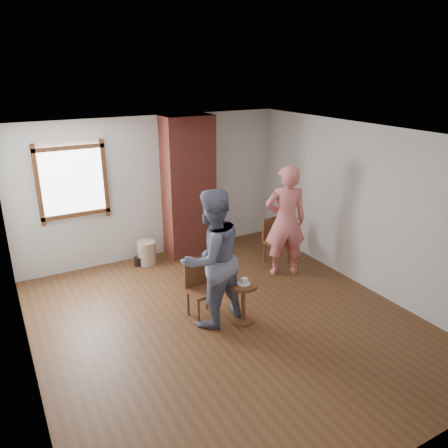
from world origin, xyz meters
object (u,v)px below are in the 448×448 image
Objects in this scene: stoneware_crock at (147,253)px; dining_chair_right at (274,238)px; dining_chair_left at (200,286)px; man at (212,259)px; side_table at (243,296)px; person_pink at (286,221)px.

dining_chair_right is at bearing -27.17° from stoneware_crock.
stoneware_crock is 2.33m from dining_chair_right.
dining_chair_left is at bearing -87.64° from stoneware_crock.
man is at bearing -156.77° from dining_chair_right.
dining_chair_right is 2.32m from man.
dining_chair_right is at bearing -158.24° from man.
dining_chair_left is 0.99× the size of dining_chair_right.
side_table is 0.31× the size of man.
dining_chair_right is (1.98, 0.98, 0.00)m from dining_chair_left.
dining_chair_left is at bearing -162.81° from dining_chair_right.
side_table is at bearing -49.33° from dining_chair_left.
stoneware_crock is 2.06m from dining_chair_left.
stoneware_crock is 2.40m from man.
stoneware_crock is at bearing -96.91° from man.
side_table is (-1.54, -1.44, -0.06)m from dining_chair_right.
person_pink is (1.79, 0.75, -0.01)m from man.
stoneware_crock is 2.57m from person_pink.
person_pink reaches higher than stoneware_crock.
dining_chair_right is 0.43× the size of person_pink.
person_pink reaches higher than dining_chair_right.
stoneware_crock is 0.52× the size of dining_chair_right.
stoneware_crock is at bearing -16.18° from person_pink.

